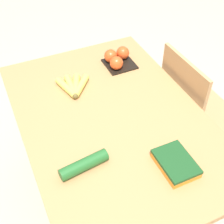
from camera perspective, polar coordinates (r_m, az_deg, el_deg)
ground_plane at (r=2.08m, az=0.00°, el=-15.98°), size 12.00×12.00×0.00m
dining_table at (r=1.56m, az=0.00°, el=-3.76°), size 1.25×0.84×0.76m
chair at (r=1.98m, az=14.54°, el=-0.17°), size 0.43×0.41×0.89m
banana_bunch at (r=1.63m, az=-7.02°, el=4.61°), size 0.18×0.18×0.04m
tomato_pack at (r=1.79m, az=0.95°, el=9.78°), size 0.16×0.16×0.08m
carrot_bag at (r=1.29m, az=11.58°, el=-9.10°), size 0.18×0.13×0.04m
cucumber_near at (r=1.27m, az=-5.15°, el=-9.56°), size 0.08×0.21×0.05m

